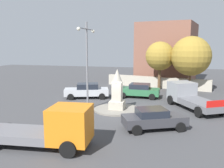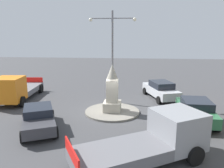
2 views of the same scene
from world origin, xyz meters
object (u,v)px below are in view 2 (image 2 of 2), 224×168
monument (112,91)px  truck_orange_near_island (15,90)px  car_dark_grey_far_side (39,118)px  car_silver_parked_right (161,90)px  car_green_waiting (196,110)px  truck_grey_passing (155,139)px  streetlamp (112,48)px

monument → truck_orange_near_island: 8.39m
car_dark_grey_far_side → car_silver_parked_right: bearing=43.7°
car_green_waiting → car_dark_grey_far_side: bearing=-166.5°
car_silver_parked_right → truck_orange_near_island: (-12.07, -2.46, 0.29)m
monument → car_dark_grey_far_side: 5.27m
monument → car_silver_parked_right: bearing=46.9°
car_dark_grey_far_side → car_green_waiting: bearing=13.5°
car_silver_parked_right → car_green_waiting: (1.62, -5.20, -0.03)m
car_silver_parked_right → truck_grey_passing: size_ratio=0.78×
streetlamp → truck_orange_near_island: (-7.95, -0.88, -3.36)m
car_green_waiting → car_silver_parked_right: bearing=107.4°
car_green_waiting → truck_orange_near_island: 13.97m
monument → truck_grey_passing: monument is taller
monument → car_dark_grey_far_side: monument is taller
monument → car_dark_grey_far_side: size_ratio=0.76×
streetlamp → car_green_waiting: streetlamp is taller
car_green_waiting → truck_orange_near_island: (-13.69, 2.74, 0.32)m
monument → streetlamp: bearing=95.8°
monument → truck_grey_passing: size_ratio=0.55×
car_green_waiting → truck_grey_passing: size_ratio=0.70×
car_silver_parked_right → truck_grey_passing: 10.13m
truck_grey_passing → car_green_waiting: bearing=58.3°
truck_grey_passing → truck_orange_near_island: 13.11m
monument → truck_grey_passing: bearing=-67.2°
car_dark_grey_far_side → truck_orange_near_island: (-4.23, 5.01, 0.36)m
truck_grey_passing → truck_orange_near_island: bearing=144.7°
monument → car_dark_grey_far_side: (-3.97, -3.35, -0.88)m
car_silver_parked_right → truck_grey_passing: bearing=-97.8°
streetlamp → car_dark_grey_far_side: (-3.72, -5.89, -3.72)m
monument → truck_grey_passing: 6.45m
car_dark_grey_far_side → truck_orange_near_island: 6.57m
car_silver_parked_right → car_dark_grey_far_side: size_ratio=1.09×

